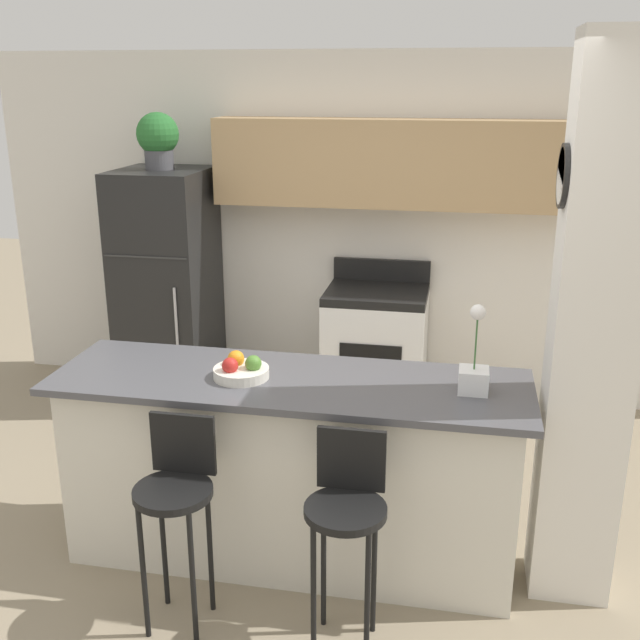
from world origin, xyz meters
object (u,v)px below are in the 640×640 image
object	(u,v)px
potted_plant_on_fridge	(158,138)
fruit_bowl	(241,370)
stove_range	(376,349)
bar_stool_left	(177,493)
trash_bin	(230,390)
bar_stool_right	(347,511)
orchid_vase	(474,371)
refrigerator	(168,287)

from	to	relation	value
potted_plant_on_fridge	fruit_bowl	xyz separation A→B (m)	(1.14, -1.86, -0.93)
stove_range	bar_stool_left	world-z (taller)	stove_range
trash_bin	stove_range	bearing A→B (deg)	17.66
fruit_bowl	trash_bin	size ratio (longest dim) A/B	0.70
bar_stool_left	fruit_bowl	world-z (taller)	fruit_bowl
bar_stool_left	potted_plant_on_fridge	world-z (taller)	potted_plant_on_fridge
bar_stool_right	orchid_vase	xyz separation A→B (m)	(0.49, 0.57, 0.44)
refrigerator	fruit_bowl	size ratio (longest dim) A/B	6.48
bar_stool_right	fruit_bowl	xyz separation A→B (m)	(-0.60, 0.53, 0.38)
bar_stool_left	trash_bin	xyz separation A→B (m)	(-0.46, 2.13, -0.45)
stove_range	refrigerator	bearing A→B (deg)	-177.50
refrigerator	bar_stool_left	world-z (taller)	refrigerator
fruit_bowl	trash_bin	xyz separation A→B (m)	(-0.60, 1.61, -0.83)
refrigerator	orchid_vase	xyz separation A→B (m)	(2.23, -1.82, 0.22)
stove_range	bar_stool_right	xyz separation A→B (m)	(0.18, -2.46, 0.18)
bar_stool_left	fruit_bowl	xyz separation A→B (m)	(0.14, 0.53, 0.38)
potted_plant_on_fridge	fruit_bowl	distance (m)	2.37
refrigerator	orchid_vase	size ratio (longest dim) A/B	4.16
bar_stool_right	fruit_bowl	distance (m)	0.89
stove_range	bar_stool_left	size ratio (longest dim) A/B	1.11
bar_stool_right	trash_bin	distance (m)	2.49
fruit_bowl	orchid_vase	bearing A→B (deg)	2.05
orchid_vase	trash_bin	world-z (taller)	orchid_vase
bar_stool_left	orchid_vase	world-z (taller)	orchid_vase
trash_bin	potted_plant_on_fridge	bearing A→B (deg)	154.37
trash_bin	bar_stool_left	bearing A→B (deg)	-77.96
bar_stool_left	trash_bin	distance (m)	2.23
refrigerator	potted_plant_on_fridge	distance (m)	1.08
stove_range	orchid_vase	distance (m)	2.10
refrigerator	bar_stool_right	bearing A→B (deg)	-53.97
potted_plant_on_fridge	trash_bin	distance (m)	1.86
fruit_bowl	trash_bin	world-z (taller)	fruit_bowl
bar_stool_left	trash_bin	bearing A→B (deg)	102.04
fruit_bowl	refrigerator	bearing A→B (deg)	121.37
orchid_vase	fruit_bowl	xyz separation A→B (m)	(-1.09, -0.04, -0.06)
stove_range	orchid_vase	xyz separation A→B (m)	(0.67, -1.89, 0.62)
potted_plant_on_fridge	orchid_vase	xyz separation A→B (m)	(2.23, -1.82, -0.87)
refrigerator	orchid_vase	bearing A→B (deg)	-39.28
bar_stool_left	fruit_bowl	size ratio (longest dim) A/B	3.61
bar_stool_right	trash_bin	xyz separation A→B (m)	(-1.20, 2.13, -0.45)
stove_range	fruit_bowl	size ratio (longest dim) A/B	3.99
stove_range	potted_plant_on_fridge	bearing A→B (deg)	-177.50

